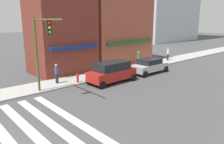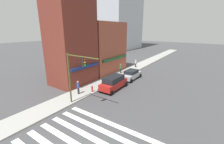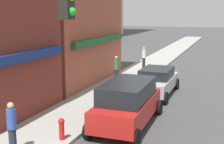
# 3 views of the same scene
# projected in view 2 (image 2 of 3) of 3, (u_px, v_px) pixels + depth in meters

# --- Properties ---
(sidewalk_left) EXTENTS (120.00, 3.00, 0.15)m
(sidewalk_left) POSITION_uv_depth(u_px,v_px,m) (18.00, 122.00, 13.78)
(sidewalk_left) COLOR #9E9E99
(sidewalk_left) RESTS_ON ground_plane
(storefront_row) EXTENTS (15.83, 5.30, 13.39)m
(storefront_row) POSITION_uv_depth(u_px,v_px,m) (90.00, 45.00, 25.89)
(storefront_row) COLOR maroon
(storefront_row) RESTS_ON ground_plane
(traffic_signal) EXTENTS (0.32, 4.41, 5.91)m
(traffic_signal) POSITION_uv_depth(u_px,v_px,m) (75.00, 71.00, 15.83)
(traffic_signal) COLOR #474C1E
(traffic_signal) RESTS_ON ground_plane
(suv_red) EXTENTS (4.74, 2.12, 1.94)m
(suv_red) POSITION_uv_depth(u_px,v_px,m) (114.00, 82.00, 21.29)
(suv_red) COLOR #B21E19
(suv_red) RESTS_ON ground_plane
(sedan_silver) EXTENTS (4.40, 2.02, 1.59)m
(sedan_silver) POSITION_uv_depth(u_px,v_px,m) (131.00, 74.00, 25.67)
(sedan_silver) COLOR #B7B7BC
(sedan_silver) RESTS_ON ground_plane
(pedestrian_white_shirt) EXTENTS (0.32, 0.32, 1.77)m
(pedestrian_white_shirt) POSITION_uv_depth(u_px,v_px,m) (136.00, 63.00, 33.22)
(pedestrian_white_shirt) COLOR #23232D
(pedestrian_white_shirt) RESTS_ON sidewalk_left
(pedestrian_blue_shirt) EXTENTS (0.32, 0.32, 1.77)m
(pedestrian_blue_shirt) POSITION_uv_depth(u_px,v_px,m) (78.00, 87.00, 19.41)
(pedestrian_blue_shirt) COLOR #23232D
(pedestrian_blue_shirt) RESTS_ON sidewalk_left
(pedestrian_green_top) EXTENTS (0.32, 0.32, 1.77)m
(pedestrian_green_top) POSITION_uv_depth(u_px,v_px,m) (121.00, 68.00, 28.77)
(pedestrian_green_top) COLOR #23232D
(pedestrian_green_top) RESTS_ON sidewalk_left
(fire_hydrant) EXTENTS (0.24, 0.24, 0.84)m
(fire_hydrant) POSITION_uv_depth(u_px,v_px,m) (92.00, 88.00, 20.21)
(fire_hydrant) COLOR red
(fire_hydrant) RESTS_ON sidewalk_left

